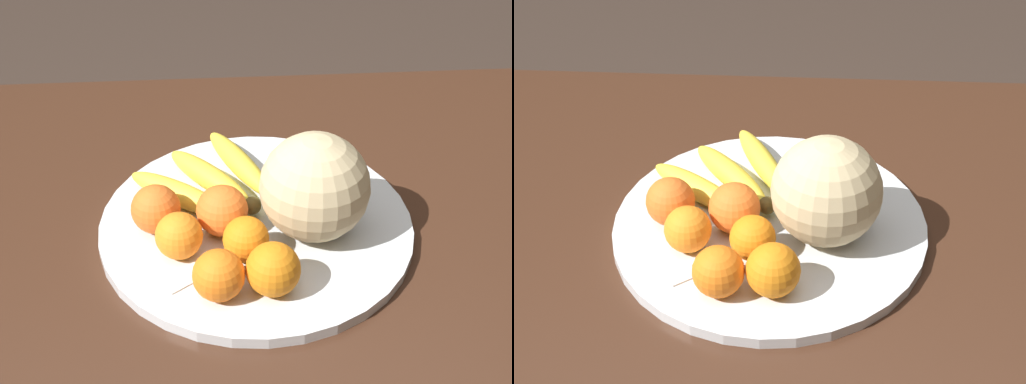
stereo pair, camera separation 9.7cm
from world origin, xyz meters
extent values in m
cube|color=#3D2316|center=(0.00, 0.00, 0.73)|extent=(1.66, 1.00, 0.04)
cylinder|color=silver|center=(0.05, 0.04, 0.75)|extent=(0.44, 0.44, 0.02)
torus|color=navy|center=(0.05, 0.04, 0.76)|extent=(0.44, 0.44, 0.01)
sphere|color=#C6B284|center=(0.12, 0.01, 0.84)|extent=(0.15, 0.15, 0.15)
sphere|color=brown|center=(0.04, 0.05, 0.78)|extent=(0.03, 0.03, 0.03)
ellipsoid|color=yellow|center=(0.03, 0.15, 0.78)|extent=(0.11, 0.18, 0.03)
ellipsoid|color=yellow|center=(-0.02, 0.12, 0.78)|extent=(0.14, 0.16, 0.04)
ellipsoid|color=yellow|center=(-0.06, 0.08, 0.78)|extent=(0.16, 0.13, 0.04)
sphere|color=orange|center=(-0.06, -0.03, 0.79)|extent=(0.06, 0.06, 0.06)
sphere|color=orange|center=(-0.09, 0.03, 0.80)|extent=(0.07, 0.07, 0.07)
sphere|color=orange|center=(-0.01, -0.11, 0.79)|extent=(0.07, 0.07, 0.07)
sphere|color=orange|center=(0.00, 0.02, 0.80)|extent=(0.07, 0.07, 0.07)
sphere|color=orange|center=(0.06, -0.10, 0.80)|extent=(0.07, 0.07, 0.07)
sphere|color=orange|center=(0.03, -0.04, 0.79)|extent=(0.06, 0.06, 0.06)
cube|color=white|center=(-0.04, -0.07, 0.76)|extent=(0.09, 0.08, 0.00)
camera|label=1|loc=(-0.01, -0.74, 1.40)|focal=50.00mm
camera|label=2|loc=(0.09, -0.74, 1.40)|focal=50.00mm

